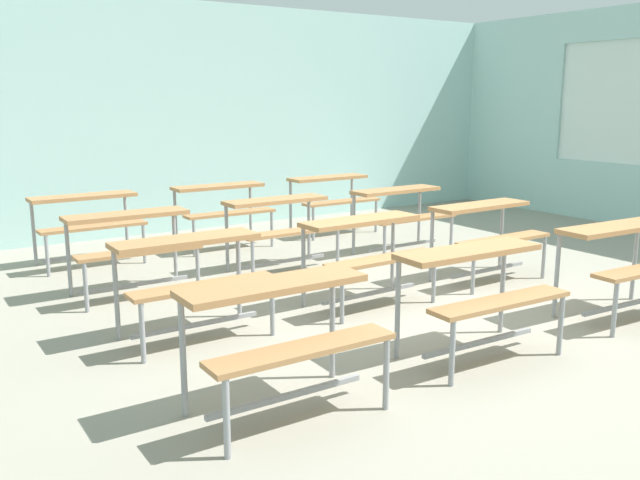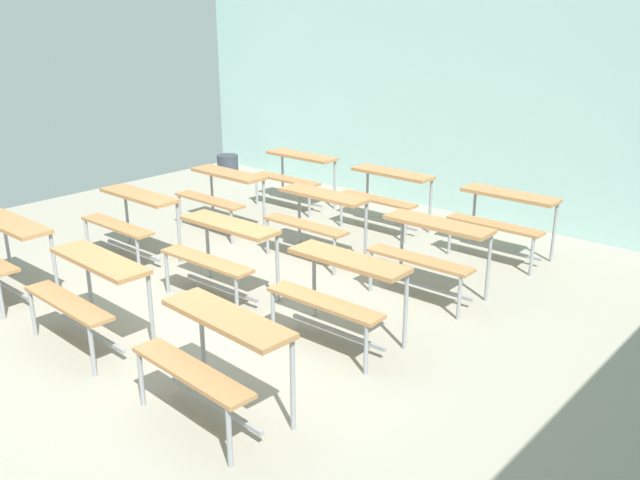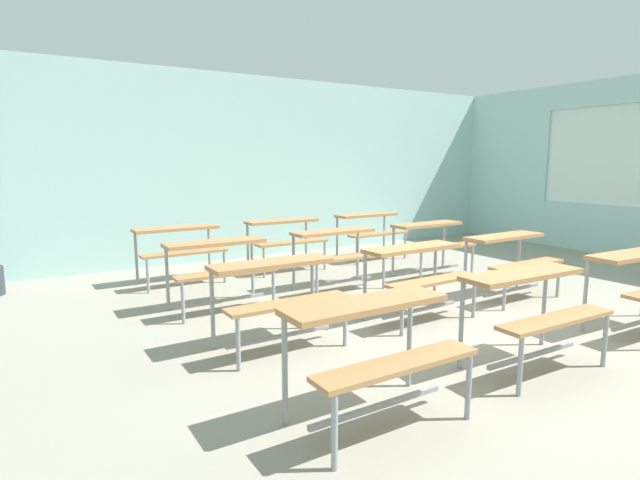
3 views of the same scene
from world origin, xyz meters
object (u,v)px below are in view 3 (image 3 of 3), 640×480
at_px(desk_bench_r3c0, 179,241).
at_px(desk_bench_r3c1, 285,232).
at_px(desk_bench_r2c1, 338,245).
at_px(desk_bench_r2c2, 432,236).
at_px(desk_bench_r0c1, 533,297).
at_px(desk_bench_r1c2, 512,251).
at_px(desk_bench_r1c0, 278,284).
at_px(desk_bench_r2c0, 219,258).
at_px(desk_bench_r3c2, 371,225).
at_px(desk_bench_r0c0, 376,333).
at_px(desk_bench_r1c1, 419,265).

height_order(desk_bench_r3c0, desk_bench_r3c1, same).
relative_size(desk_bench_r2c1, desk_bench_r2c2, 1.00).
relative_size(desk_bench_r2c1, desk_bench_r3c0, 0.99).
distance_m(desk_bench_r0c1, desk_bench_r1c2, 2.10).
distance_m(desk_bench_r0c1, desk_bench_r2c2, 3.17).
bearing_deg(desk_bench_r3c1, desk_bench_r1c0, -119.11).
bearing_deg(desk_bench_r3c1, desk_bench_r2c0, -137.93).
distance_m(desk_bench_r1c2, desk_bench_r3c2, 2.81).
relative_size(desk_bench_r0c0, desk_bench_r2c0, 1.00).
bearing_deg(desk_bench_r1c0, desk_bench_r0c1, -43.97).
height_order(desk_bench_r2c2, desk_bench_r3c2, same).
bearing_deg(desk_bench_r0c1, desk_bench_r1c0, 137.97).
distance_m(desk_bench_r2c0, desk_bench_r2c2, 3.13).
bearing_deg(desk_bench_r2c0, desk_bench_r3c2, 24.29).
bearing_deg(desk_bench_r2c1, desk_bench_r1c1, -89.42).
xyz_separation_m(desk_bench_r1c0, desk_bench_r3c0, (-0.05, 2.75, 0.00)).
bearing_deg(desk_bench_r0c1, desk_bench_r3c1, 91.13).
bearing_deg(desk_bench_r2c1, desk_bench_r3c0, 138.87).
height_order(desk_bench_r0c0, desk_bench_r2c0, same).
relative_size(desk_bench_r1c1, desk_bench_r3c2, 1.01).
relative_size(desk_bench_r1c2, desk_bench_r3c0, 1.00).
xyz_separation_m(desk_bench_r0c0, desk_bench_r1c1, (1.64, 1.39, 0.00)).
bearing_deg(desk_bench_r3c1, desk_bench_r2c2, -42.44).
distance_m(desk_bench_r1c2, desk_bench_r2c0, 3.38).
relative_size(desk_bench_r0c1, desk_bench_r3c0, 1.00).
bearing_deg(desk_bench_r0c0, desk_bench_r3c2, 52.93).
distance_m(desk_bench_r1c0, desk_bench_r2c2, 3.37).
height_order(desk_bench_r1c2, desk_bench_r3c0, same).
relative_size(desk_bench_r3c0, desk_bench_r3c2, 1.01).
distance_m(desk_bench_r1c0, desk_bench_r1c1, 1.58).
relative_size(desk_bench_r2c0, desk_bench_r3c2, 1.00).
xyz_separation_m(desk_bench_r1c0, desk_bench_r2c0, (-0.03, 1.34, 0.00)).
bearing_deg(desk_bench_r1c0, desk_bench_r0c0, -92.70).
xyz_separation_m(desk_bench_r1c2, desk_bench_r2c0, (-3.08, 1.37, 0.00)).
distance_m(desk_bench_r1c2, desk_bench_r2c2, 1.34).
bearing_deg(desk_bench_r2c2, desk_bench_r0c1, -121.60).
bearing_deg(desk_bench_r1c0, desk_bench_r2c1, 41.46).
bearing_deg(desk_bench_r3c0, desk_bench_r2c0, -90.28).
height_order(desk_bench_r2c0, desk_bench_r3c1, same).
xyz_separation_m(desk_bench_r1c2, desk_bench_r2c1, (-1.51, 1.41, 0.00)).
distance_m(desk_bench_r0c0, desk_bench_r3c1, 4.48).
relative_size(desk_bench_r1c1, desk_bench_r3c0, 1.00).
height_order(desk_bench_r0c1, desk_bench_r1c1, same).
bearing_deg(desk_bench_r1c1, desk_bench_r2c2, 40.15).
distance_m(desk_bench_r0c1, desk_bench_r3c0, 4.45).
bearing_deg(desk_bench_r0c1, desk_bench_r1c2, 43.29).
relative_size(desk_bench_r3c0, desk_bench_r3c1, 1.01).
bearing_deg(desk_bench_r2c1, desk_bench_r3c2, 40.62).
distance_m(desk_bench_r0c1, desk_bench_r2c1, 2.81).
xyz_separation_m(desk_bench_r0c1, desk_bench_r1c2, (1.57, 1.39, 0.00)).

